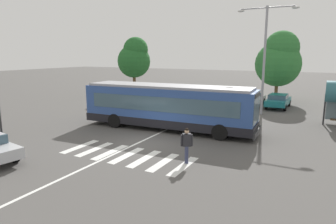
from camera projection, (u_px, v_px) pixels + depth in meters
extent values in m
plane|color=#514F4C|center=(146.00, 143.00, 17.45)|extent=(160.00, 160.00, 0.00)
cylinder|color=black|center=(229.00, 124.00, 20.02)|extent=(1.02, 0.35, 1.00)
cylinder|color=black|center=(220.00, 132.00, 17.93)|extent=(1.02, 0.35, 1.00)
cylinder|color=black|center=(132.00, 115.00, 23.12)|extent=(1.02, 0.35, 1.00)
cylinder|color=black|center=(115.00, 121.00, 21.03)|extent=(1.02, 0.35, 1.00)
cube|color=#2D4C8E|center=(168.00, 106.00, 20.41)|extent=(11.94, 3.20, 2.55)
cube|color=black|center=(168.00, 120.00, 20.60)|extent=(12.06, 3.23, 0.55)
cube|color=#3D5666|center=(168.00, 102.00, 20.35)|extent=(10.52, 3.17, 0.96)
cube|color=#3D5666|center=(257.00, 110.00, 17.94)|extent=(0.16, 2.24, 1.63)
cube|color=black|center=(257.00, 95.00, 17.77)|extent=(0.17, 1.94, 0.28)
cube|color=#99999E|center=(167.00, 86.00, 20.15)|extent=(11.45, 2.97, 0.16)
cube|color=#28282B|center=(257.00, 132.00, 18.16)|extent=(0.26, 2.55, 0.36)
cylinder|color=#333856|center=(186.00, 154.00, 14.24)|extent=(0.16, 0.16, 0.85)
cylinder|color=#333856|center=(187.00, 155.00, 14.13)|extent=(0.16, 0.16, 0.85)
cube|color=#232328|center=(187.00, 140.00, 14.05)|extent=(0.48, 0.44, 0.60)
cylinder|color=#232328|center=(182.00, 141.00, 14.03)|extent=(0.10, 0.10, 0.55)
cylinder|color=#232328|center=(192.00, 140.00, 14.08)|extent=(0.10, 0.10, 0.55)
sphere|color=tan|center=(187.00, 131.00, 13.97)|extent=(0.22, 0.22, 0.22)
sphere|color=black|center=(187.00, 130.00, 13.96)|extent=(0.19, 0.19, 0.19)
cylinder|color=black|center=(15.00, 156.00, 14.30)|extent=(0.66, 0.29, 0.64)
cylinder|color=black|center=(175.00, 96.00, 34.95)|extent=(0.21, 0.64, 0.64)
cylinder|color=black|center=(188.00, 97.00, 34.17)|extent=(0.21, 0.64, 0.64)
cylinder|color=black|center=(163.00, 99.00, 32.54)|extent=(0.21, 0.64, 0.64)
cylinder|color=black|center=(177.00, 100.00, 31.76)|extent=(0.21, 0.64, 0.64)
cube|color=#B7BABF|center=(176.00, 95.00, 33.29)|extent=(1.86, 4.52, 0.52)
cube|color=#3D5666|center=(175.00, 91.00, 33.12)|extent=(1.62, 2.17, 0.44)
cube|color=#B7BABF|center=(175.00, 89.00, 33.09)|extent=(1.55, 1.99, 0.09)
cylinder|color=black|center=(198.00, 97.00, 34.07)|extent=(0.22, 0.65, 0.64)
cylinder|color=black|center=(212.00, 98.00, 33.26)|extent=(0.22, 0.65, 0.64)
cylinder|color=black|center=(187.00, 100.00, 31.69)|extent=(0.22, 0.65, 0.64)
cylinder|color=black|center=(202.00, 101.00, 30.88)|extent=(0.22, 0.65, 0.64)
cube|color=#AD1E1E|center=(200.00, 96.00, 32.41)|extent=(1.95, 4.55, 0.52)
cube|color=#3D5666|center=(199.00, 92.00, 32.24)|extent=(1.66, 2.20, 0.44)
cube|color=#AD1E1E|center=(199.00, 90.00, 32.21)|extent=(1.58, 2.02, 0.09)
cylinder|color=black|center=(219.00, 99.00, 32.38)|extent=(0.22, 0.65, 0.64)
cylinder|color=black|center=(234.00, 100.00, 31.57)|extent=(0.22, 0.65, 0.64)
cylinder|color=black|center=(210.00, 103.00, 30.00)|extent=(0.22, 0.65, 0.64)
cylinder|color=black|center=(226.00, 104.00, 29.19)|extent=(0.22, 0.65, 0.64)
cube|color=#38383D|center=(222.00, 98.00, 30.72)|extent=(1.95, 4.55, 0.52)
cube|color=#3D5666|center=(222.00, 94.00, 30.55)|extent=(1.66, 2.20, 0.44)
cube|color=#38383D|center=(222.00, 92.00, 30.52)|extent=(1.58, 2.02, 0.09)
cylinder|color=black|center=(247.00, 100.00, 31.59)|extent=(0.22, 0.65, 0.64)
cylinder|color=black|center=(263.00, 101.00, 30.78)|extent=(0.22, 0.65, 0.64)
cylinder|color=black|center=(239.00, 104.00, 29.21)|extent=(0.22, 0.65, 0.64)
cylinder|color=black|center=(257.00, 105.00, 28.40)|extent=(0.22, 0.65, 0.64)
cube|color=white|center=(252.00, 99.00, 29.93)|extent=(1.96, 4.55, 0.52)
cube|color=#3D5666|center=(252.00, 95.00, 29.77)|extent=(1.67, 2.21, 0.44)
cube|color=white|center=(252.00, 93.00, 29.73)|extent=(1.59, 2.03, 0.09)
cylinder|color=black|center=(272.00, 102.00, 30.35)|extent=(0.21, 0.64, 0.64)
cylinder|color=black|center=(289.00, 103.00, 29.55)|extent=(0.21, 0.64, 0.64)
cylinder|color=black|center=(266.00, 106.00, 27.95)|extent=(0.21, 0.64, 0.64)
cylinder|color=black|center=(285.00, 108.00, 27.16)|extent=(0.21, 0.64, 0.64)
cube|color=#196B70|center=(278.00, 101.00, 28.69)|extent=(1.91, 4.53, 0.52)
cube|color=#3D5666|center=(278.00, 97.00, 28.52)|extent=(1.64, 2.19, 0.44)
cube|color=#196B70|center=(279.00, 95.00, 28.49)|extent=(1.57, 2.01, 0.09)
cylinder|color=#28282B|center=(324.00, 109.00, 21.78)|extent=(0.12, 0.12, 2.30)
cylinder|color=#939399|center=(264.00, 62.00, 24.88)|extent=(0.20, 0.20, 8.95)
cylinder|color=#939399|center=(281.00, 7.00, 23.57)|extent=(2.12, 0.10, 0.10)
ellipsoid|color=silver|center=(296.00, 7.00, 23.11)|extent=(0.60, 0.32, 0.20)
cylinder|color=#939399|center=(254.00, 9.00, 24.54)|extent=(2.12, 0.10, 0.10)
ellipsoid|color=silver|center=(241.00, 11.00, 25.05)|extent=(0.60, 0.32, 0.20)
cylinder|color=brown|center=(134.00, 85.00, 36.49)|extent=(0.36, 0.36, 2.88)
sphere|color=#236028|center=(134.00, 61.00, 35.95)|extent=(3.94, 3.94, 3.94)
sphere|color=#236028|center=(136.00, 50.00, 35.61)|extent=(2.96, 2.96, 2.96)
cylinder|color=brown|center=(276.00, 91.00, 32.68)|extent=(0.36, 0.36, 2.37)
sphere|color=#2D7033|center=(278.00, 64.00, 32.13)|extent=(4.82, 4.82, 4.82)
sphere|color=#2D7033|center=(282.00, 48.00, 31.54)|extent=(3.62, 3.62, 3.62)
cube|color=silver|center=(80.00, 146.00, 16.80)|extent=(0.45, 2.69, 0.01)
cube|color=silver|center=(95.00, 149.00, 16.31)|extent=(0.45, 2.69, 0.01)
cube|color=silver|center=(110.00, 152.00, 15.82)|extent=(0.45, 2.69, 0.01)
cube|color=silver|center=(127.00, 155.00, 15.33)|extent=(0.45, 2.69, 0.01)
cube|color=silver|center=(144.00, 159.00, 14.83)|extent=(0.45, 2.69, 0.01)
cube|color=silver|center=(163.00, 162.00, 14.34)|extent=(0.45, 2.69, 0.01)
cube|color=silver|center=(183.00, 166.00, 13.85)|extent=(0.45, 2.69, 0.01)
cube|color=silver|center=(157.00, 134.00, 19.37)|extent=(0.16, 24.00, 0.01)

